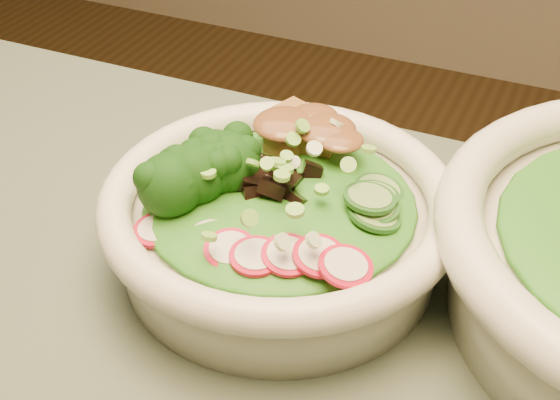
% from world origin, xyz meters
% --- Properties ---
extents(salad_bowl, '(0.23, 0.23, 0.06)m').
position_xyz_m(salad_bowl, '(-0.13, 0.20, 0.78)').
color(salad_bowl, silver).
rests_on(salad_bowl, dining_table).
extents(lettuce_bed, '(0.18, 0.18, 0.02)m').
position_xyz_m(lettuce_bed, '(-0.13, 0.20, 0.80)').
color(lettuce_bed, '#195D13').
rests_on(lettuce_bed, salad_bowl).
extents(broccoli_florets, '(0.08, 0.07, 0.04)m').
position_xyz_m(broccoli_florets, '(-0.18, 0.19, 0.82)').
color(broccoli_florets, black).
rests_on(broccoli_florets, salad_bowl).
extents(radish_slices, '(0.10, 0.05, 0.02)m').
position_xyz_m(radish_slices, '(-0.11, 0.14, 0.81)').
color(radish_slices, '#B80E2A').
rests_on(radish_slices, salad_bowl).
extents(cucumber_slices, '(0.07, 0.07, 0.03)m').
position_xyz_m(cucumber_slices, '(-0.07, 0.21, 0.81)').
color(cucumber_slices, '#87AC5F').
rests_on(cucumber_slices, salad_bowl).
extents(mushroom_heap, '(0.07, 0.07, 0.03)m').
position_xyz_m(mushroom_heap, '(-0.13, 0.21, 0.81)').
color(mushroom_heap, black).
rests_on(mushroom_heap, salad_bowl).
extents(tofu_cubes, '(0.08, 0.06, 0.03)m').
position_xyz_m(tofu_cubes, '(-0.13, 0.25, 0.81)').
color(tofu_cubes, brown).
rests_on(tofu_cubes, salad_bowl).
extents(peanut_sauce, '(0.06, 0.05, 0.01)m').
position_xyz_m(peanut_sauce, '(-0.13, 0.25, 0.82)').
color(peanut_sauce, brown).
rests_on(peanut_sauce, tofu_cubes).
extents(scallion_garnish, '(0.17, 0.17, 0.02)m').
position_xyz_m(scallion_garnish, '(-0.13, 0.20, 0.82)').
color(scallion_garnish, '#7BBE43').
rests_on(scallion_garnish, salad_bowl).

